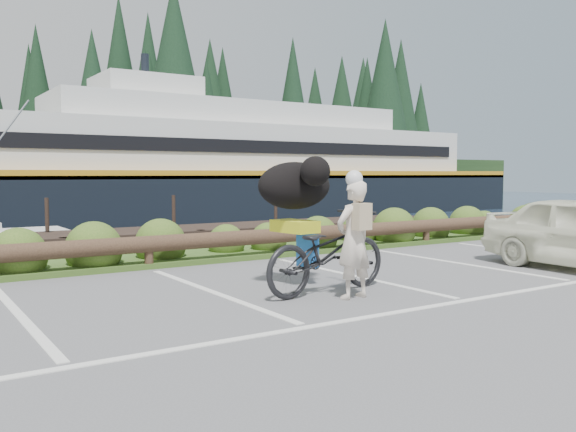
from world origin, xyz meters
name	(u,v)px	position (x,y,z in m)	size (l,w,h in m)	color
ground	(289,320)	(0.00, 0.00, 0.00)	(72.00, 72.00, 0.00)	#565658
vegetation_strip	(136,261)	(0.00, 5.30, 0.05)	(34.00, 1.60, 0.10)	#3D5B21
log_rail	(149,269)	(0.00, 4.60, 0.00)	(32.00, 0.30, 0.60)	#443021
bicycle	(327,252)	(1.37, 1.08, 0.59)	(0.78, 2.23, 1.17)	black
cyclist	(354,240)	(1.44, 0.57, 0.81)	(0.59, 0.39, 1.63)	beige
dog	(295,186)	(1.29, 1.79, 1.53)	(1.25, 0.61, 0.72)	black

